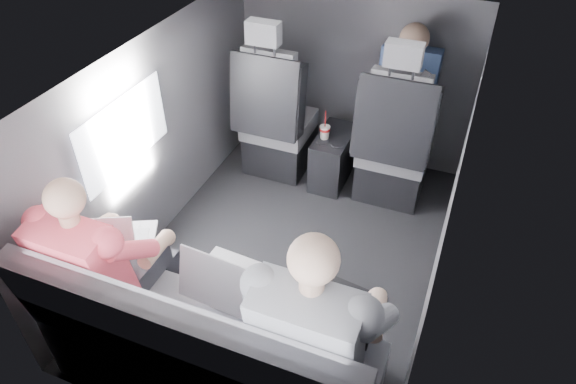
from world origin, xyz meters
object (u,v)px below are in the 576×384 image
at_px(front_seat_right, 393,151).
at_px(soda_cup, 325,132).
at_px(passenger_rear_left, 107,264).
at_px(laptop_silver, 229,279).
at_px(rear_bench, 208,356).
at_px(laptop_black, 339,305).
at_px(laptop_white, 116,238).
at_px(passenger_rear_right, 318,331).
at_px(center_console, 333,157).
at_px(passenger_front_right, 406,90).
at_px(front_seat_left, 276,126).

distance_m(front_seat_right, soda_cup, 0.51).
bearing_deg(passenger_rear_left, laptop_silver, 11.04).
bearing_deg(rear_bench, passenger_rear_left, 170.46).
bearing_deg(rear_bench, soda_cup, 91.61).
relative_size(rear_bench, soda_cup, 6.81).
xyz_separation_m(front_seat_right, laptop_black, (0.10, -1.64, 0.23)).
height_order(laptop_white, laptop_silver, laptop_silver).
xyz_separation_m(rear_bench, laptop_white, (-0.63, 0.25, 0.32)).
height_order(passenger_rear_left, passenger_rear_right, passenger_rear_right).
xyz_separation_m(center_console, laptop_black, (0.55, -1.68, 0.43)).
relative_size(laptop_silver, passenger_front_right, 0.51).
bearing_deg(laptop_white, front_seat_left, 83.86).
bearing_deg(front_seat_right, front_seat_left, 180.00).
relative_size(laptop_black, passenger_rear_left, 0.32).
relative_size(front_seat_right, passenger_rear_right, 1.00).
xyz_separation_m(front_seat_left, laptop_white, (-0.18, -1.65, 0.23)).
bearing_deg(passenger_rear_right, front_seat_right, 91.85).
bearing_deg(laptop_silver, soda_cup, 92.92).
height_order(front_seat_left, rear_bench, front_seat_left).
bearing_deg(front_seat_right, passenger_rear_left, -119.44).
xyz_separation_m(laptop_black, passenger_rear_left, (-1.12, -0.17, -0.02)).
distance_m(laptop_white, passenger_rear_left, 0.17).
height_order(front_seat_left, center_console, front_seat_left).
xyz_separation_m(center_console, passenger_rear_right, (0.51, -1.85, 0.44)).
height_order(front_seat_left, laptop_black, front_seat_left).
bearing_deg(front_seat_right, rear_bench, -103.31).
bearing_deg(front_seat_left, laptop_white, -96.14).
distance_m(front_seat_left, front_seat_right, 0.90).
relative_size(front_seat_right, passenger_rear_left, 1.06).
bearing_deg(laptop_white, rear_bench, -21.74).
xyz_separation_m(soda_cup, laptop_silver, (0.08, -1.65, 0.18)).
bearing_deg(laptop_silver, passenger_rear_left, -168.96).
bearing_deg(laptop_black, front_seat_left, 121.34).
height_order(laptop_white, laptop_black, laptop_black).
distance_m(front_seat_left, laptop_black, 1.93).
bearing_deg(laptop_black, laptop_silver, -174.42).
height_order(laptop_black, passenger_rear_left, passenger_rear_left).
bearing_deg(passenger_rear_right, laptop_silver, 166.05).
relative_size(front_seat_right, center_console, 2.64).
distance_m(center_console, passenger_rear_left, 1.98).
height_order(laptop_white, passenger_rear_left, passenger_rear_left).
bearing_deg(laptop_silver, rear_bench, -98.51).
xyz_separation_m(rear_bench, passenger_front_right, (0.44, 2.16, 0.44)).
bearing_deg(center_console, laptop_silver, -88.95).
bearing_deg(front_seat_right, laptop_silver, -103.91).
distance_m(front_seat_left, rear_bench, 1.96).
distance_m(front_seat_right, passenger_rear_right, 1.82).
relative_size(rear_bench, passenger_front_right, 2.02).
distance_m(front_seat_left, laptop_silver, 1.77).
xyz_separation_m(soda_cup, passenger_rear_left, (-0.52, -1.77, 0.16)).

